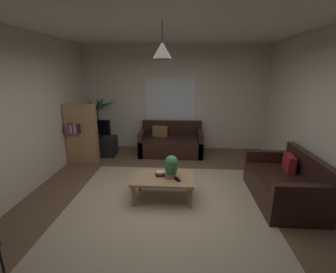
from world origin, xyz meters
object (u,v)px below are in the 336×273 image
(book_on_table_2, at_px, (160,172))
(remote_on_table_1, at_px, (177,179))
(couch_under_window, at_px, (171,144))
(bookshelf_corner, at_px, (81,134))
(coffee_table, at_px, (163,180))
(tv_stand, at_px, (99,146))
(book_on_table_1, at_px, (160,173))
(book_on_table_0, at_px, (160,175))
(tv, at_px, (97,128))
(potted_palm_corner, at_px, (99,126))
(couch_right_side, at_px, (285,185))
(pendant_lamp, at_px, (162,50))
(potted_plant_on_table, at_px, (171,166))
(remote_on_table_0, at_px, (176,179))

(book_on_table_2, distance_m, remote_on_table_1, 0.32)
(couch_under_window, distance_m, bookshelf_corner, 2.23)
(coffee_table, bearing_deg, book_on_table_2, 135.03)
(coffee_table, relative_size, tv_stand, 1.14)
(book_on_table_1, distance_m, book_on_table_2, 0.03)
(book_on_table_0, relative_size, remote_on_table_1, 0.98)
(tv, distance_m, bookshelf_corner, 0.53)
(tv_stand, bearing_deg, potted_palm_corner, 104.91)
(couch_right_side, bearing_deg, tv, -116.39)
(pendant_lamp, bearing_deg, couch_under_window, 89.52)
(tv_stand, bearing_deg, book_on_table_0, -47.66)
(book_on_table_0, xyz_separation_m, potted_palm_corner, (-1.94, 2.52, 0.23))
(tv_stand, bearing_deg, potted_plant_on_table, -45.86)
(remote_on_table_1, bearing_deg, pendant_lamp, -58.07)
(coffee_table, bearing_deg, remote_on_table_0, -15.50)
(remote_on_table_1, distance_m, bookshelf_corner, 2.79)
(couch_under_window, xyz_separation_m, pendant_lamp, (-0.02, -2.27, 2.13))
(book_on_table_0, bearing_deg, couch_under_window, 88.13)
(coffee_table, relative_size, potted_plant_on_table, 2.59)
(book_on_table_0, bearing_deg, tv_stand, 132.34)
(potted_plant_on_table, height_order, tv, tv)
(couch_right_side, relative_size, book_on_table_1, 12.89)
(couch_right_side, height_order, tv, tv)
(coffee_table, bearing_deg, book_on_table_0, 133.80)
(couch_under_window, bearing_deg, tv_stand, -172.44)
(potted_palm_corner, bearing_deg, remote_on_table_1, -50.15)
(couch_under_window, bearing_deg, book_on_table_1, -92.00)
(tv, bearing_deg, remote_on_table_0, -44.88)
(potted_plant_on_table, bearing_deg, couch_under_window, 92.92)
(remote_on_table_0, relative_size, tv, 0.23)
(book_on_table_2, height_order, tv_stand, tv_stand)
(book_on_table_0, distance_m, potted_palm_corner, 3.19)
(book_on_table_1, distance_m, bookshelf_corner, 2.46)
(tv, distance_m, pendant_lamp, 3.20)
(book_on_table_2, bearing_deg, remote_on_table_1, -26.82)
(couch_right_side, distance_m, remote_on_table_0, 1.82)
(remote_on_table_0, bearing_deg, coffee_table, -45.31)
(couch_right_side, height_order, coffee_table, couch_right_side)
(potted_palm_corner, xyz_separation_m, pendant_lamp, (1.99, -2.57, 1.76))
(book_on_table_1, relative_size, potted_plant_on_table, 0.29)
(remote_on_table_1, relative_size, pendant_lamp, 0.31)
(book_on_table_1, xyz_separation_m, remote_on_table_1, (0.29, -0.15, -0.03))
(couch_right_side, bearing_deg, book_on_table_1, -89.45)
(remote_on_table_0, distance_m, tv, 2.95)
(couch_right_side, relative_size, book_on_table_2, 11.97)
(book_on_table_0, distance_m, book_on_table_1, 0.03)
(book_on_table_0, relative_size, bookshelf_corner, 0.11)
(book_on_table_1, height_order, potted_plant_on_table, potted_plant_on_table)
(tv_stand, distance_m, tv, 0.48)
(book_on_table_2, xyz_separation_m, tv_stand, (-1.80, 1.98, -0.22))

